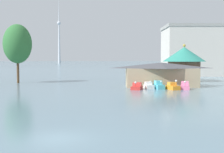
{
  "coord_description": "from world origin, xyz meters",
  "views": [
    {
      "loc": [
        3.6,
        -18.86,
        5.24
      ],
      "look_at": [
        3.56,
        18.0,
        3.08
      ],
      "focal_mm": 46.35,
      "sensor_mm": 36.0,
      "label": 1
    }
  ],
  "objects": [
    {
      "name": "ground_plane",
      "position": [
        0.0,
        0.0,
        0.0
      ],
      "size": [
        2000.0,
        2000.0,
        0.0
      ],
      "primitive_type": "plane",
      "color": "slate"
    },
    {
      "name": "background_building_block",
      "position": [
        36.84,
        77.38,
        8.21
      ],
      "size": [
        31.97,
        15.97,
        16.38
      ],
      "color": "beige",
      "rests_on": "ground"
    },
    {
      "name": "pedal_boat_orange",
      "position": [
        14.2,
        31.36,
        0.53
      ],
      "size": [
        2.21,
        3.13,
        1.81
      ],
      "rotation": [
        0.0,
        0.0,
        -1.28
      ],
      "color": "orange",
      "rests_on": "ground"
    },
    {
      "name": "distant_broadcast_tower",
      "position": [
        -75.26,
        413.56,
        49.93
      ],
      "size": [
        5.3,
        5.3,
        124.76
      ],
      "color": "silver",
      "rests_on": "ground"
    },
    {
      "name": "pedal_boat_pink",
      "position": [
        16.41,
        31.64,
        0.56
      ],
      "size": [
        2.06,
        2.77,
        1.57
      ],
      "rotation": [
        0.0,
        0.0,
        -1.81
      ],
      "color": "pink",
      "rests_on": "ground"
    },
    {
      "name": "shoreline_tree_tall_left",
      "position": [
        -17.44,
        45.66,
        8.72
      ],
      "size": [
        6.26,
        6.26,
        13.09
      ],
      "color": "brown",
      "rests_on": "ground"
    },
    {
      "name": "pedal_boat_red",
      "position": [
        7.96,
        31.52,
        0.49
      ],
      "size": [
        2.38,
        3.01,
        1.51
      ],
      "rotation": [
        0.0,
        0.0,
        -1.86
      ],
      "color": "red",
      "rests_on": "ground"
    },
    {
      "name": "boathouse",
      "position": [
        13.15,
        37.17,
        2.44
      ],
      "size": [
        14.56,
        6.89,
        4.68
      ],
      "color": "tan",
      "rests_on": "ground"
    },
    {
      "name": "pedal_boat_white",
      "position": [
        10.2,
        32.84,
        0.51
      ],
      "size": [
        1.8,
        2.51,
        1.54
      ],
      "rotation": [
        0.0,
        0.0,
        -1.36
      ],
      "color": "white",
      "rests_on": "ground"
    },
    {
      "name": "pedal_boat_cyan",
      "position": [
        11.95,
        32.56,
        0.59
      ],
      "size": [
        1.94,
        2.74,
        1.53
      ],
      "rotation": [
        0.0,
        0.0,
        -1.32
      ],
      "color": "#4CB7CC",
      "rests_on": "ground"
    },
    {
      "name": "green_roof_pavilion",
      "position": [
        20.92,
        50.55,
        4.72
      ],
      "size": [
        10.21,
        10.21,
        8.94
      ],
      "color": "brown",
      "rests_on": "ground"
    }
  ]
}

